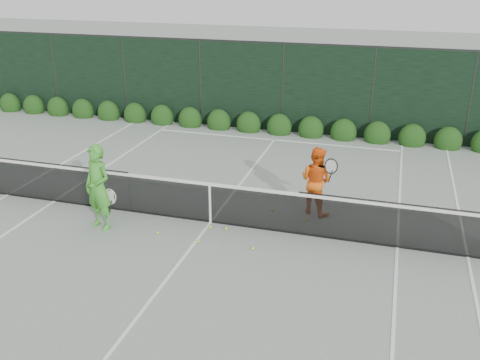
% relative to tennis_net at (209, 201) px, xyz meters
% --- Properties ---
extents(ground, '(80.00, 80.00, 0.00)m').
position_rel_tennis_net_xyz_m(ground, '(0.02, 0.00, -0.53)').
color(ground, gray).
rests_on(ground, ground).
extents(tennis_net, '(12.90, 0.10, 1.07)m').
position_rel_tennis_net_xyz_m(tennis_net, '(0.00, 0.00, 0.00)').
color(tennis_net, black).
rests_on(tennis_net, ground).
extents(player_woman, '(0.82, 0.67, 1.93)m').
position_rel_tennis_net_xyz_m(player_woman, '(-2.23, -0.90, 0.43)').
color(player_woman, green).
rests_on(player_woman, ground).
extents(player_man, '(0.99, 0.88, 1.63)m').
position_rel_tennis_net_xyz_m(player_man, '(2.21, 1.21, 0.28)').
color(player_man, orange).
rests_on(player_man, ground).
extents(court_lines, '(11.03, 23.83, 0.01)m').
position_rel_tennis_net_xyz_m(court_lines, '(0.02, 0.00, -0.53)').
color(court_lines, white).
rests_on(court_lines, ground).
extents(windscreen_fence, '(32.00, 21.07, 3.06)m').
position_rel_tennis_net_xyz_m(windscreen_fence, '(0.02, -2.71, 0.98)').
color(windscreen_fence, black).
rests_on(windscreen_fence, ground).
extents(hedge_row, '(31.66, 0.65, 0.94)m').
position_rel_tennis_net_xyz_m(hedge_row, '(0.02, 7.15, -0.30)').
color(hedge_row, '#10330E').
rests_on(hedge_row, ground).
extents(tennis_balls, '(3.07, 2.04, 0.07)m').
position_rel_tennis_net_xyz_m(tennis_balls, '(0.63, -0.23, -0.50)').
color(tennis_balls, yellow).
rests_on(tennis_balls, ground).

